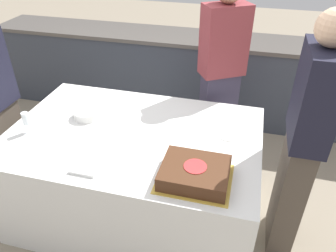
{
  "coord_description": "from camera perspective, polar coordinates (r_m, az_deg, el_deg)",
  "views": [
    {
      "loc": [
        0.71,
        -1.75,
        2.05
      ],
      "look_at": [
        0.25,
        0.0,
        0.85
      ],
      "focal_mm": 35.0,
      "sensor_mm": 36.0,
      "label": 1
    }
  ],
  "objects": [
    {
      "name": "cake",
      "position": [
        1.89,
        4.7,
        -8.14
      ],
      "size": [
        0.42,
        0.36,
        0.1
      ],
      "color": "gold",
      "rests_on": "dining_table"
    },
    {
      "name": "dining_table",
      "position": [
        2.52,
        -5.56,
        -8.26
      ],
      "size": [
        1.75,
        1.16,
        0.75
      ],
      "color": "silver",
      "rests_on": "ground_plane"
    },
    {
      "name": "wine_glass",
      "position": [
        2.43,
        -23.51,
        1.04
      ],
      "size": [
        0.06,
        0.06,
        0.16
      ],
      "color": "white",
      "rests_on": "dining_table"
    },
    {
      "name": "side_plate_near_cake",
      "position": [
        2.14,
        7.5,
        -4.02
      ],
      "size": [
        0.17,
        0.17,
        0.0
      ],
      "color": "white",
      "rests_on": "dining_table"
    },
    {
      "name": "ground_plane",
      "position": [
        2.78,
        -5.13,
        -14.04
      ],
      "size": [
        14.0,
        14.0,
        0.0
      ],
      "primitive_type": "plane",
      "color": "gray"
    },
    {
      "name": "plate_stack",
      "position": [
        2.51,
        -13.9,
        2.1
      ],
      "size": [
        0.2,
        0.2,
        0.06
      ],
      "color": "white",
      "rests_on": "dining_table"
    },
    {
      "name": "side_plate_right_edge",
      "position": [
        2.3,
        10.59,
        -1.41
      ],
      "size": [
        0.17,
        0.17,
        0.0
      ],
      "color": "white",
      "rests_on": "dining_table"
    },
    {
      "name": "utensil_pile",
      "position": [
        2.02,
        -14.37,
        -7.35
      ],
      "size": [
        0.16,
        0.1,
        0.02
      ],
      "color": "white",
      "rests_on": "dining_table"
    },
    {
      "name": "back_counter",
      "position": [
        3.82,
        2.68,
        8.94
      ],
      "size": [
        4.4,
        0.58,
        0.92
      ],
      "color": "#333842",
      "rests_on": "ground_plane"
    },
    {
      "name": "person_seated_right",
      "position": [
        2.15,
        22.37,
        -2.96
      ],
      "size": [
        0.2,
        0.41,
        1.67
      ],
      "rotation": [
        0.0,
        0.0,
        -1.57
      ],
      "color": "#4C4238",
      "rests_on": "ground_plane"
    },
    {
      "name": "person_cutting_cake",
      "position": [
        2.81,
        9.17,
        8.33
      ],
      "size": [
        0.4,
        0.36,
        1.67
      ],
      "rotation": [
        0.0,
        0.0,
        -2.58
      ],
      "color": "#383347",
      "rests_on": "ground_plane"
    }
  ]
}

